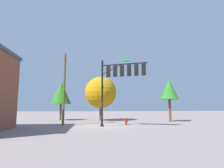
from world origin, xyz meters
TOP-DOWN VIEW (x-y plane):
  - ground_plane at (0.00, 0.00)m, footprint 120.00×120.00m
  - signal_pole_assembly at (1.95, -0.75)m, footprint 4.72×2.41m
  - utility_pole at (-4.26, 1.56)m, footprint 0.48×1.79m
  - fire_hydrant at (2.79, 1.24)m, footprint 0.33×0.24m
  - tree_near at (0.15, 7.67)m, footprint 4.70×4.70m
  - tree_mid at (9.66, 4.97)m, footprint 2.53×2.53m
  - tree_far at (-5.89, 9.13)m, footprint 3.07×3.07m

SIDE VIEW (x-z plane):
  - ground_plane at x=0.00m, z-range 0.00..0.00m
  - fire_hydrant at x=2.79m, z-range 0.00..0.83m
  - tree_near at x=0.15m, z-range 0.90..7.43m
  - tree_far at x=-5.89m, z-range 1.22..7.12m
  - utility_pole at x=-4.26m, z-range 0.16..8.33m
  - tree_mid at x=9.66m, z-range 1.48..7.37m
  - signal_pole_assembly at x=1.95m, z-range 1.82..8.88m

